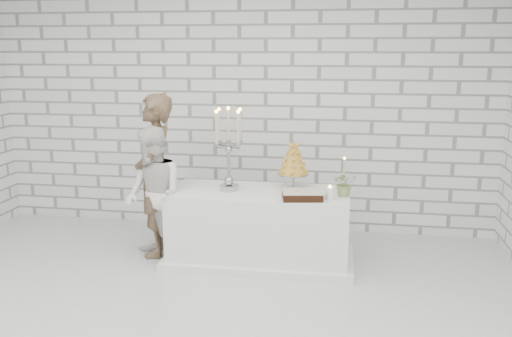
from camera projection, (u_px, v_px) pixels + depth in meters
name	position (u px, v px, depth m)	size (l,w,h in m)	color
ground	(182.00, 322.00, 4.43)	(6.00, 5.00, 0.01)	silver
wall_back	(240.00, 105.00, 6.52)	(6.00, 0.01, 3.00)	white
cake_table	(260.00, 226.00, 5.63)	(1.80, 0.80, 0.75)	white
groom	(155.00, 176.00, 5.74)	(0.62, 0.41, 1.71)	#422E1E
bride	(154.00, 195.00, 5.56)	(0.68, 0.53, 1.41)	white
candelabra	(229.00, 149.00, 5.49)	(0.35, 0.35, 0.85)	#9FA0A9
croquembouche	(293.00, 165.00, 5.60)	(0.32, 0.32, 0.50)	#9F701F
chocolate_cake	(302.00, 195.00, 5.25)	(0.38, 0.27, 0.08)	black
pillar_candle	(330.00, 193.00, 5.22)	(0.08, 0.08, 0.12)	white
extra_taper	(344.00, 175.00, 5.56)	(0.06, 0.06, 0.32)	beige
flowers	(345.00, 183.00, 5.34)	(0.23, 0.20, 0.26)	#54753E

